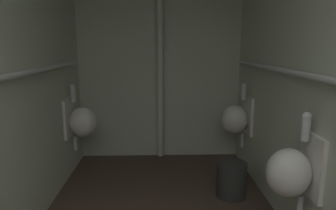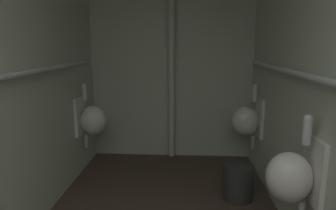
% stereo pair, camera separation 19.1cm
% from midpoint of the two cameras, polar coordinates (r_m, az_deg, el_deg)
% --- Properties ---
extents(wall_right, '(0.06, 4.22, 2.53)m').
position_cam_midpoint_polar(wall_right, '(2.10, 26.22, 4.21)').
color(wall_right, beige).
rests_on(wall_right, ground).
extents(wall_back, '(2.20, 0.06, 2.53)m').
position_cam_midpoint_polar(wall_back, '(3.93, -3.04, 8.22)').
color(wall_back, beige).
rests_on(wall_back, ground).
extents(urinal_left_mid, '(0.32, 0.30, 0.76)m').
position_cam_midpoint_polar(urinal_left_mid, '(3.55, -17.70, -2.90)').
color(urinal_left_mid, silver).
extents(urinal_right_mid, '(0.32, 0.30, 0.76)m').
position_cam_midpoint_polar(urinal_right_mid, '(2.22, 20.11, -11.72)').
color(urinal_right_mid, silver).
extents(urinal_right_far, '(0.32, 0.30, 0.76)m').
position_cam_midpoint_polar(urinal_right_far, '(3.56, 11.39, -2.54)').
color(urinal_right_far, silver).
extents(supply_pipe_right, '(0.06, 3.45, 0.06)m').
position_cam_midpoint_polar(supply_pipe_right, '(2.08, 23.74, 4.74)').
color(supply_pipe_right, '#B2B2B2').
extents(standpipe_back_wall, '(0.08, 0.08, 2.48)m').
position_cam_midpoint_polar(standpipe_back_wall, '(3.82, -2.98, 8.12)').
color(standpipe_back_wall, beige).
rests_on(standpipe_back_wall, ground).
extents(waste_bin, '(0.29, 0.29, 0.35)m').
position_cam_midpoint_polar(waste_bin, '(3.11, 10.21, -13.72)').
color(waste_bin, '#2D2D2D').
rests_on(waste_bin, ground).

